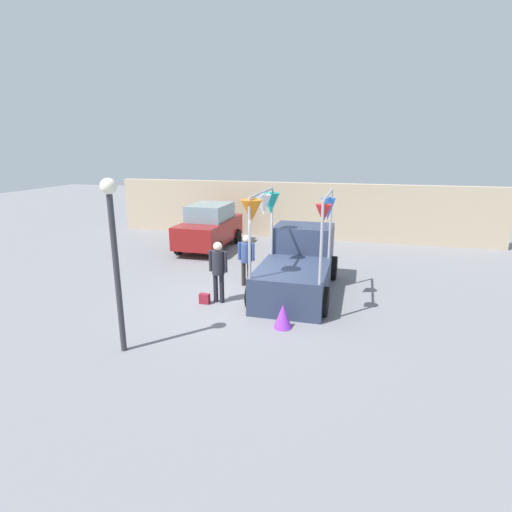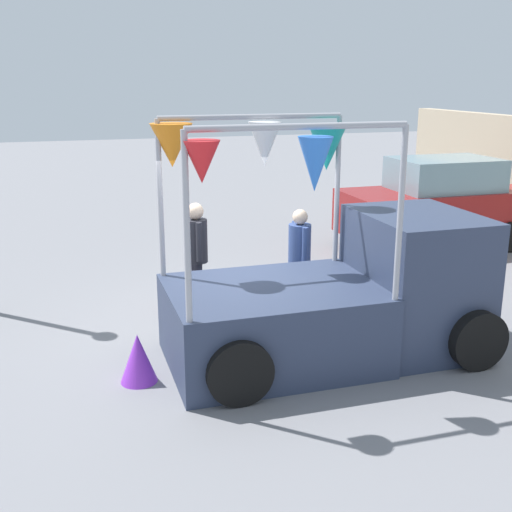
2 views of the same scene
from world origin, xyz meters
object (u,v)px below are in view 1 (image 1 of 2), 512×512
street_lamp (114,241)px  vendor_truck (298,262)px  person_vendor (246,256)px  folded_kite_bundle_violet (283,316)px  person_customer (218,266)px  handbag (205,299)px  parked_car (210,226)px

street_lamp → vendor_truck: bearing=57.8°
person_vendor → folded_kite_bundle_violet: person_vendor is taller
person_customer → folded_kite_bundle_violet: 2.46m
handbag → street_lamp: street_lamp is taller
handbag → folded_kite_bundle_violet: bearing=-21.6°
vendor_truck → street_lamp: street_lamp is taller
person_customer → street_lamp: size_ratio=0.48×
person_vendor → handbag: 2.03m
vendor_truck → folded_kite_bundle_violet: (0.10, -2.72, -0.56)m
parked_car → folded_kite_bundle_violet: 8.25m
vendor_truck → parked_car: (-4.43, 4.13, 0.09)m
parked_car → folded_kite_bundle_violet: size_ratio=6.67×
folded_kite_bundle_violet → street_lamp: bearing=-147.3°
parked_car → street_lamp: 9.06m
parked_car → person_vendor: size_ratio=2.49×
street_lamp → folded_kite_bundle_violet: size_ratio=6.04×
vendor_truck → folded_kite_bundle_violet: vendor_truck is taller
person_customer → street_lamp: 3.53m
vendor_truck → folded_kite_bundle_violet: bearing=-87.8°
parked_car → folded_kite_bundle_violet: bearing=-56.5°
vendor_truck → person_customer: bearing=-140.8°
vendor_truck → person_customer: 2.50m
parked_car → person_vendor: parked_car is taller
person_customer → folded_kite_bundle_violet: size_ratio=2.87×
street_lamp → handbag: bearing=77.2°
person_vendor → handbag: (-0.70, -1.72, -0.83)m
handbag → person_vendor: bearing=67.8°
folded_kite_bundle_violet → person_vendor: bearing=122.4°
person_customer → street_lamp: bearing=-108.0°
vendor_truck → person_customer: (-1.94, -1.58, 0.19)m
person_vendor → handbag: bearing=-112.2°
vendor_truck → street_lamp: size_ratio=1.15×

